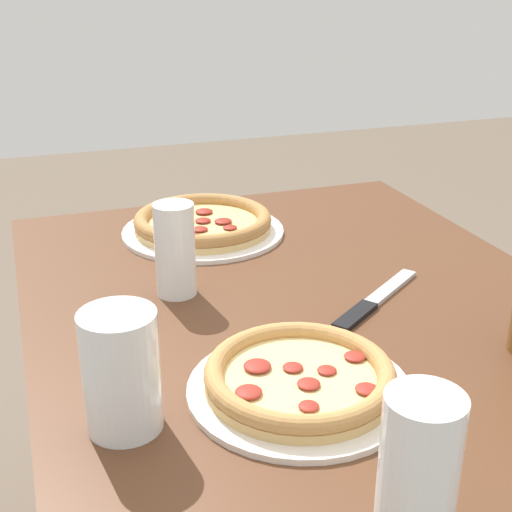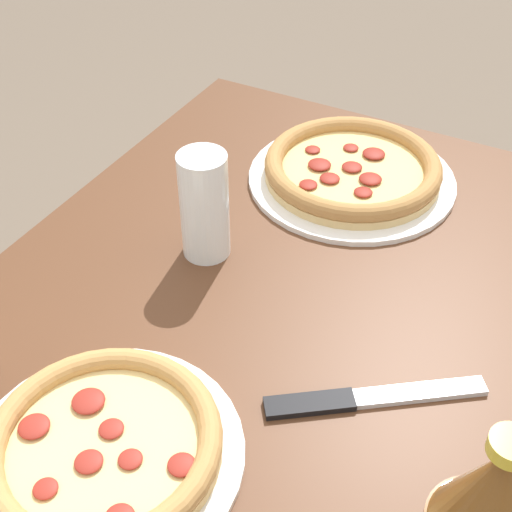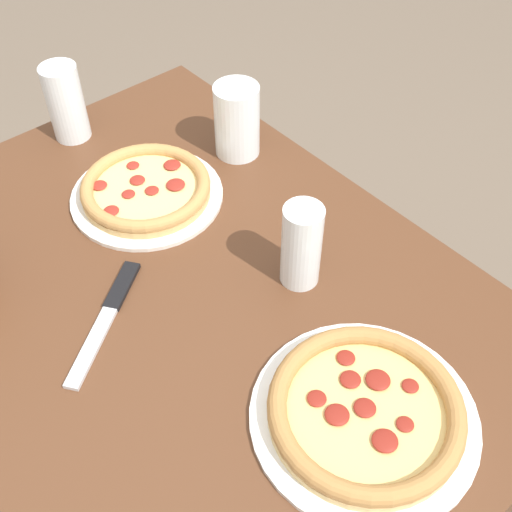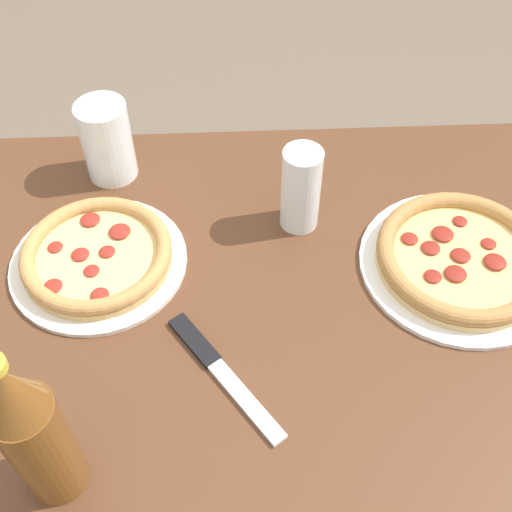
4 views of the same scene
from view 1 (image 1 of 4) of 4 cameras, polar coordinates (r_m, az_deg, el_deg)
The scene contains 7 objects.
table at distance 1.27m, azimuth 3.62°, elevation -19.26°, with size 1.05×0.81×0.76m.
pizza_margherita at distance 0.85m, azimuth 3.50°, elevation -9.80°, with size 0.27×0.27×0.04m.
pizza_salami at distance 1.32m, azimuth -4.27°, elevation 2.59°, with size 0.30×0.30×0.04m.
glass_iced_tea at distance 0.65m, azimuth 12.81°, elevation -16.94°, with size 0.07×0.07×0.15m.
glass_orange_juice at distance 0.78m, azimuth -10.69°, elevation -9.57°, with size 0.08×0.08×0.14m.
glass_mango_juice at distance 1.07m, azimuth -6.48°, elevation 0.13°, with size 0.06×0.06×0.14m.
knife at distance 1.07m, azimuth 9.40°, elevation -3.58°, with size 0.15×0.20×0.01m.
Camera 1 is at (-0.87, 0.38, 1.23)m, focal length 50.00 mm.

